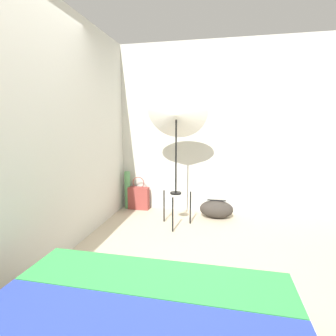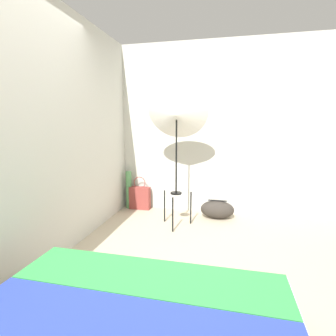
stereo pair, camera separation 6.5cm
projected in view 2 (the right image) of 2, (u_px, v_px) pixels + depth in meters
name	position (u px, v px, depth m)	size (l,w,h in m)	color
ground_plane	(160.00, 312.00, 1.95)	(14.00, 14.00, 0.00)	tan
wall_back	(199.00, 129.00, 4.04)	(8.00, 0.05, 2.60)	beige
wall_side_left	(75.00, 132.00, 2.97)	(0.05, 8.00, 2.60)	beige
photo_umbrella	(177.00, 114.00, 3.37)	(0.82, 0.51, 1.93)	black
tote_bag	(140.00, 198.00, 4.29)	(0.34, 0.12, 0.54)	brown
duffel_bag	(217.00, 210.00, 3.87)	(0.49, 0.27, 0.28)	#332D28
paper_roll	(129.00, 190.00, 4.32)	(0.09, 0.09, 0.62)	#56995B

